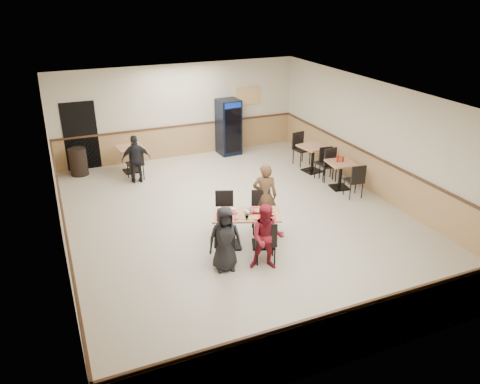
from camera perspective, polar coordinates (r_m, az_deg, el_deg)
name	(u,v)px	position (r m, az deg, el deg)	size (l,w,h in m)	color
ground	(240,219)	(11.45, -0.02, -3.33)	(10.00, 10.00, 0.00)	beige
room_shell	(261,155)	(14.02, 2.62, 4.54)	(10.00, 10.00, 10.00)	silver
main_table	(246,225)	(10.10, 0.78, -3.99)	(1.62, 1.20, 0.78)	black
main_chairs	(244,226)	(10.11, 0.48, -4.12)	(1.81, 2.05, 0.99)	black
diner_woman_left	(225,239)	(9.24, -1.86, -5.73)	(0.67, 0.43, 1.37)	black
diner_woman_right	(267,237)	(9.27, 3.31, -5.55)	(0.68, 0.53, 1.40)	maroon
diner_man_opposite	(265,196)	(10.80, 3.03, -0.47)	(0.57, 0.38, 1.58)	brown
lone_diner	(136,159)	(13.63, -12.55, 3.93)	(0.82, 0.34, 1.40)	black
tabletop_clutter	(247,214)	(9.91, 0.88, -2.73)	(1.33, 0.86, 0.12)	red
side_table_near	(341,171)	(13.26, 12.17, 2.52)	(0.80, 0.80, 0.77)	black
side_table_near_chair_south	(354,180)	(12.81, 13.71, 1.47)	(0.45, 0.45, 0.98)	black
side_table_near_chair_north	(328,164)	(13.74, 10.72, 3.32)	(0.45, 0.45, 0.98)	black
side_table_far	(313,154)	(14.31, 8.88, 4.54)	(0.87, 0.87, 0.82)	black
side_table_far_chair_south	(325,162)	(13.80, 10.27, 3.58)	(0.48, 0.48, 1.04)	black
side_table_far_chair_north	(302,149)	(14.85, 7.57, 5.24)	(0.48, 0.48, 1.04)	black
condiment_caddy	(340,159)	(13.16, 12.07, 3.99)	(0.23, 0.06, 0.20)	#AF140C
back_table	(131,155)	(14.52, -13.19, 4.40)	(0.81, 0.81, 0.79)	black
back_table_chair_lone	(135,163)	(13.94, -12.69, 3.50)	(0.46, 0.46, 1.00)	black
pepsi_cooler	(229,127)	(15.61, -1.39, 7.93)	(0.74, 0.74, 1.83)	black
trash_bin	(78,162)	(14.74, -19.11, 3.51)	(0.52, 0.52, 0.82)	black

